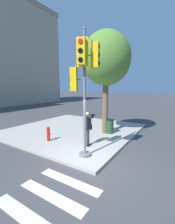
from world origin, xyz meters
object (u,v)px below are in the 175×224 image
object	(u,v)px
traffic_signal_pole	(84,78)
person_photographer	(88,126)
trash_bin	(110,126)
fire_hydrant	(48,134)
street_tree	(106,59)

from	to	relation	value
traffic_signal_pole	person_photographer	size ratio (longest dim) A/B	3.01
person_photographer	trash_bin	world-z (taller)	person_photographer
fire_hydrant	street_tree	bearing A→B (deg)	-33.32
person_photographer	trash_bin	bearing A→B (deg)	-1.84
traffic_signal_pole	fire_hydrant	bearing A→B (deg)	78.10
person_photographer	fire_hydrant	size ratio (longest dim) A/B	2.10
traffic_signal_pole	trash_bin	distance (m)	4.59
street_tree	trash_bin	distance (m)	4.06
traffic_signal_pole	trash_bin	size ratio (longest dim) A/B	5.70
person_photographer	fire_hydrant	xyz separation A→B (m)	(-0.59, 2.15, -0.61)
traffic_signal_pole	person_photographer	bearing A→B (deg)	25.38
street_tree	person_photographer	bearing A→B (deg)	-175.00
person_photographer	trash_bin	size ratio (longest dim) A/B	1.89
street_tree	trash_bin	bearing A→B (deg)	-68.40
street_tree	trash_bin	xyz separation A→B (m)	(0.11, -0.29, -4.05)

